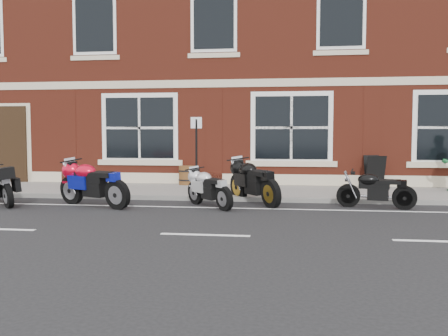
{
  "coord_description": "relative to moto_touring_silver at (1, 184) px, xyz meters",
  "views": [
    {
      "loc": [
        1.49,
        -11.57,
        1.79
      ],
      "look_at": [
        -0.28,
        1.6,
        0.87
      ],
      "focal_mm": 40.0,
      "sensor_mm": 36.0,
      "label": 1
    }
  ],
  "objects": [
    {
      "name": "moto_sport_red",
      "position": [
        2.42,
        -0.01,
        0.07
      ],
      "size": [
        2.15,
        1.13,
        1.04
      ],
      "rotation": [
        0.0,
        0.0,
        1.12
      ],
      "color": "black",
      "rests_on": "ground"
    },
    {
      "name": "sidewalk",
      "position": [
        5.72,
        2.97,
        -0.47
      ],
      "size": [
        30.0,
        3.0,
        0.12
      ],
      "primitive_type": "cube",
      "color": "slate",
      "rests_on": "ground"
    },
    {
      "name": "moto_sport_silver",
      "position": [
        5.26,
        0.27,
        -0.04
      ],
      "size": [
        1.34,
        1.51,
        0.85
      ],
      "rotation": [
        0.0,
        0.0,
        0.72
      ],
      "color": "black",
      "rests_on": "ground"
    },
    {
      "name": "parking_sign",
      "position": [
        4.7,
        1.52,
        0.8
      ],
      "size": [
        0.29,
        0.11,
        2.1
      ],
      "rotation": [
        0.0,
        0.0,
        0.31
      ],
      "color": "black",
      "rests_on": "sidewalk"
    },
    {
      "name": "moto_naked_black",
      "position": [
        9.2,
        0.62,
        -0.05
      ],
      "size": [
        1.84,
        0.49,
        0.83
      ],
      "rotation": [
        0.0,
        0.0,
        1.37
      ],
      "color": "black",
      "rests_on": "ground"
    },
    {
      "name": "pub_building",
      "position": [
        5.72,
        10.47,
        5.47
      ],
      "size": [
        24.0,
        12.0,
        12.0
      ],
      "primitive_type": "cube",
      "color": "maroon",
      "rests_on": "ground"
    },
    {
      "name": "a_board_sign",
      "position": [
        9.77,
        4.13,
        0.09
      ],
      "size": [
        0.69,
        0.56,
        1.0
      ],
      "primitive_type": null,
      "rotation": [
        0.0,
        0.0,
        0.29
      ],
      "color": "black",
      "rests_on": "sidewalk"
    },
    {
      "name": "kerb",
      "position": [
        5.72,
        1.39,
        -0.47
      ],
      "size": [
        30.0,
        0.16,
        0.12
      ],
      "primitive_type": "cube",
      "color": "slate",
      "rests_on": "ground"
    },
    {
      "name": "moto_touring_silver",
      "position": [
        0.0,
        0.0,
        0.0
      ],
      "size": [
        1.47,
        1.5,
        1.3
      ],
      "rotation": [
        0.0,
        0.0,
        0.78
      ],
      "color": "black",
      "rests_on": "ground"
    },
    {
      "name": "barrel_planter",
      "position": [
        3.86,
        4.27,
        -0.1
      ],
      "size": [
        0.55,
        0.55,
        0.62
      ],
      "color": "#522C16",
      "rests_on": "sidewalk"
    },
    {
      "name": "ground",
      "position": [
        5.72,
        -0.03,
        -0.53
      ],
      "size": [
        80.0,
        80.0,
        0.0
      ],
      "primitive_type": "plane",
      "color": "black",
      "rests_on": "ground"
    },
    {
      "name": "moto_sport_black",
      "position": [
        6.29,
        1.01,
        0.07
      ],
      "size": [
        1.43,
        2.0,
        1.04
      ],
      "rotation": [
        0.0,
        0.0,
        0.6
      ],
      "color": "black",
      "rests_on": "ground"
    }
  ]
}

